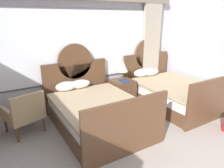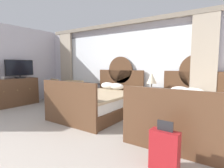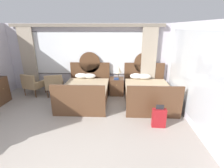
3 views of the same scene
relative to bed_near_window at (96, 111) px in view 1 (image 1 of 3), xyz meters
name	(u,v)px [view 1 (image 1 of 3)]	position (x,y,z in m)	size (l,w,h in m)	color
wall_back_window	(70,52)	(-0.07, 1.15, 1.08)	(6.45, 0.22, 2.70)	silver
bed_near_window	(96,111)	(0.00, 0.00, 0.00)	(1.60, 2.25, 1.62)	brown
bed_near_mirror	(171,91)	(2.21, 0.01, 0.00)	(1.60, 2.25, 1.62)	brown
nightstand_between_beds	(122,92)	(1.11, 0.66, -0.02)	(0.54, 0.56, 0.66)	brown
table_lamp_on_nightstand	(123,67)	(1.17, 0.74, 0.65)	(0.27, 0.27, 0.48)	brown
book_on_nightstand	(124,81)	(1.09, 0.55, 0.33)	(0.18, 0.26, 0.03)	navy
armchair_by_window_left	(25,112)	(-1.30, 0.44, 0.11)	(0.78, 0.78, 0.86)	tan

